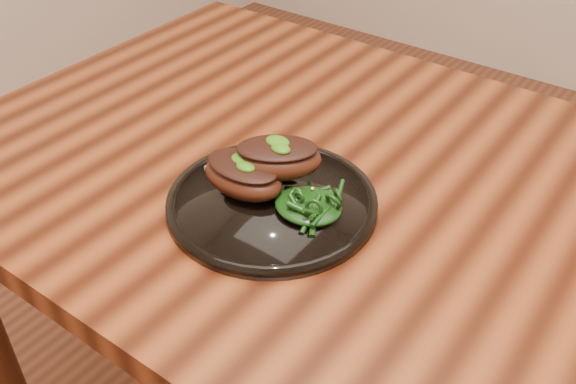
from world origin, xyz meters
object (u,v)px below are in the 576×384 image
Objects in this scene: desk at (472,276)px; greens_heap at (308,202)px; plate at (272,202)px; lamb_chop_front at (243,174)px.

greens_heap is at bearing -148.23° from desk.
lamb_chop_front is at bearing -166.58° from plate.
lamb_chop_front is at bearing -171.26° from greens_heap.
desk is 0.29m from plate.
lamb_chop_front reaches higher than greens_heap.
desk is 0.34m from lamb_chop_front.
plate is 3.10× the size of greens_heap.
plate is 0.06m from greens_heap.
lamb_chop_front is at bearing -155.11° from desk.
greens_heap reaches higher than desk.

